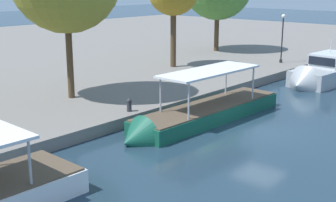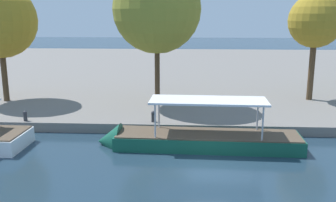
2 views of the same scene
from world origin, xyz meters
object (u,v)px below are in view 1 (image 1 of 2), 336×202
object	(u,v)px
tour_boat_1	(198,117)
mooring_bollard_0	(129,104)
lamp_post	(282,35)
motor_yacht_2	(324,75)

from	to	relation	value
tour_boat_1	mooring_bollard_0	world-z (taller)	tour_boat_1
tour_boat_1	mooring_bollard_0	xyz separation A→B (m)	(-2.64, 3.09, 0.74)
tour_boat_1	lamp_post	size ratio (longest dim) A/B	2.78
motor_yacht_2	lamp_post	bearing A→B (deg)	-115.98
lamp_post	tour_boat_1	bearing A→B (deg)	-165.97
mooring_bollard_0	tour_boat_1	bearing A→B (deg)	-49.47
motor_yacht_2	tour_boat_1	bearing A→B (deg)	0.41
mooring_bollard_0	lamp_post	distance (m)	21.42
motor_yacht_2	mooring_bollard_0	distance (m)	18.48
tour_boat_1	lamp_post	world-z (taller)	lamp_post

